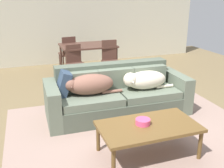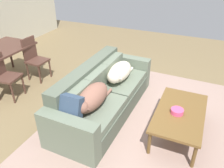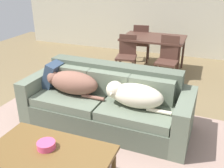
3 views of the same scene
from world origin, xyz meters
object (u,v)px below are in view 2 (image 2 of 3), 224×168
(dog_on_left_cushion, at_px, (92,98))
(throw_pillow_by_left_arm, at_px, (68,109))
(coffee_table, at_px, (180,114))
(couch, at_px, (102,95))
(bowl_on_coffee_table, at_px, (177,111))
(dog_on_right_cushion, at_px, (119,72))
(dining_chair_near_right, at_px, (34,57))
(dining_chair_near_left, at_px, (4,74))

(dog_on_left_cushion, height_order, throw_pillow_by_left_arm, throw_pillow_by_left_arm)
(coffee_table, bearing_deg, couch, 86.77)
(couch, height_order, dog_on_left_cushion, couch)
(dog_on_left_cushion, xyz_separation_m, bowl_on_coffee_table, (0.37, -1.22, -0.14))
(dog_on_right_cushion, height_order, coffee_table, dog_on_right_cushion)
(dog_on_right_cushion, height_order, throw_pillow_by_left_arm, throw_pillow_by_left_arm)
(dog_on_right_cushion, height_order, dining_chair_near_right, dining_chair_near_right)
(dining_chair_near_left, bearing_deg, dog_on_right_cushion, -77.95)
(coffee_table, height_order, dining_chair_near_right, dining_chair_near_right)
(dog_on_left_cushion, relative_size, bowl_on_coffee_table, 4.94)
(dog_on_right_cushion, xyz_separation_m, dining_chair_near_left, (-0.75, 2.04, -0.11))
(bowl_on_coffee_table, bearing_deg, couch, 84.07)
(couch, bearing_deg, dog_on_right_cushion, -17.14)
(dog_on_left_cushion, distance_m, bowl_on_coffee_table, 1.28)
(bowl_on_coffee_table, height_order, dining_chair_near_right, dining_chair_near_right)
(dog_on_right_cushion, relative_size, dining_chair_near_left, 1.01)
(dog_on_right_cushion, relative_size, throw_pillow_by_left_arm, 2.20)
(dog_on_left_cushion, relative_size, dining_chair_near_left, 1.06)
(throw_pillow_by_left_arm, height_order, dining_chair_near_left, dining_chair_near_left)
(bowl_on_coffee_table, bearing_deg, dining_chair_near_right, 78.15)
(dog_on_left_cushion, bearing_deg, couch, 10.58)
(coffee_table, relative_size, dining_chair_near_left, 1.42)
(dining_chair_near_right, bearing_deg, dining_chair_near_left, -176.57)
(bowl_on_coffee_table, xyz_separation_m, dining_chair_near_right, (0.67, 3.20, 0.04))
(throw_pillow_by_left_arm, bearing_deg, couch, -4.82)
(couch, xyz_separation_m, throw_pillow_by_left_arm, (-0.90, 0.08, 0.30))
(bowl_on_coffee_table, distance_m, dining_chair_near_right, 3.27)
(dog_on_right_cushion, bearing_deg, coffee_table, -111.62)
(dog_on_right_cushion, relative_size, coffee_table, 0.71)
(dog_on_left_cushion, xyz_separation_m, dining_chair_near_right, (1.04, 1.98, -0.10))
(dog_on_left_cushion, height_order, dog_on_right_cushion, dog_on_left_cushion)
(throw_pillow_by_left_arm, bearing_deg, dining_chair_near_left, 72.15)
(coffee_table, bearing_deg, dining_chair_near_right, 79.31)
(couch, height_order, dining_chair_near_right, dining_chair_near_right)
(couch, height_order, dog_on_right_cushion, couch)
(dog_on_left_cushion, distance_m, dog_on_right_cushion, 0.94)
(throw_pillow_by_left_arm, bearing_deg, coffee_table, -59.81)
(coffee_table, relative_size, bowl_on_coffee_table, 6.64)
(couch, distance_m, bowl_on_coffee_table, 1.32)
(dog_on_left_cushion, bearing_deg, dining_chair_near_left, 85.94)
(coffee_table, distance_m, dining_chair_near_right, 3.30)
(dining_chair_near_left, bearing_deg, bowl_on_coffee_table, -94.87)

